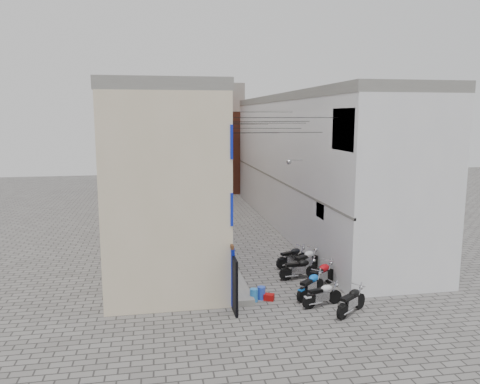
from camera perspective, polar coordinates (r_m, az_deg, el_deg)
ground at (r=19.78m, az=6.53°, el=-13.31°), size 90.00×90.00×0.00m
plinth at (r=31.53m, az=-3.91°, el=-4.44°), size 0.90×26.00×0.25m
building_left at (r=30.57m, az=-9.46°, el=3.35°), size 5.10×27.00×9.00m
building_right at (r=32.32m, az=8.55°, el=3.70°), size 5.94×26.00×9.00m
building_far_brick_left at (r=45.66m, az=-6.02°, el=5.96°), size 6.00×6.00×10.00m
building_far_brick_right at (r=48.33m, az=-0.23°, el=5.00°), size 5.00×6.00×8.00m
building_far_concrete at (r=51.78m, az=-4.31°, el=6.92°), size 8.00×5.00×11.00m
far_shopfront at (r=43.47m, az=-3.03°, el=0.80°), size 2.00×0.30×2.40m
overhead_wires at (r=25.68m, az=1.87°, el=8.25°), size 5.80×13.02×1.32m
motorcycle_a at (r=18.98m, az=13.44°, el=-12.65°), size 1.94×1.68×1.14m
motorcycle_b at (r=19.47m, az=10.01°, el=-12.10°), size 1.90×1.00×1.05m
motorcycle_c at (r=20.28m, az=8.63°, el=-11.04°), size 1.91×1.75×1.14m
motorcycle_d at (r=21.43m, az=9.88°, el=-9.81°), size 2.11×1.84×1.24m
motorcycle_e at (r=22.30m, az=7.23°, el=-9.13°), size 2.00×0.79×1.13m
motorcycle_f at (r=23.30m, az=8.07°, el=-8.18°), size 2.16×1.85×1.26m
motorcycle_g at (r=24.05m, az=6.40°, el=-7.73°), size 2.05×1.35×1.14m
person_a at (r=21.93m, az=-1.35°, el=-8.29°), size 0.55×0.62×1.42m
person_b at (r=22.83m, az=-1.15°, el=-7.48°), size 0.85×0.91×1.49m
water_jug_near at (r=19.76m, az=1.70°, el=-12.45°), size 0.39×0.39×0.52m
water_jug_far at (r=19.99m, az=2.62°, el=-12.19°), size 0.40×0.40×0.53m
red_crate at (r=19.95m, az=3.56°, el=-12.67°), size 0.50×0.45×0.26m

